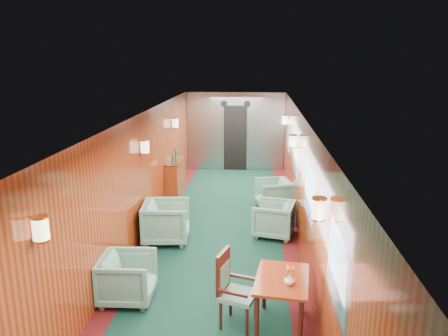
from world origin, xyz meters
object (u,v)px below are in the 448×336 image
object	(u,v)px
credenza	(175,179)
armchair_left_near	(128,278)
side_chair	(232,286)
dining_table	(282,286)
armchair_right_near	(274,219)
armchair_left_far	(166,222)
armchair_right_far	(273,194)

from	to	relation	value
credenza	armchair_left_near	world-z (taller)	credenza
side_chair	dining_table	bearing A→B (deg)	14.51
armchair_left_near	armchair_right_near	world-z (taller)	armchair_left_near
side_chair	armchair_right_near	size ratio (longest dim) A/B	1.34
side_chair	armchair_left_near	bearing A→B (deg)	-179.66
armchair_left_near	armchair_right_near	bearing A→B (deg)	-42.89
side_chair	armchair_left_near	size ratio (longest dim) A/B	1.33
dining_table	armchair_left_far	size ratio (longest dim) A/B	1.18
dining_table	armchair_right_near	bearing A→B (deg)	97.24
armchair_left_far	armchair_right_near	size ratio (longest dim) A/B	1.13
armchair_left_far	armchair_right_near	bearing A→B (deg)	-83.52
dining_table	armchair_right_far	bearing A→B (deg)	96.68
dining_table	armchair_left_far	xyz separation A→B (m)	(-2.05, 2.58, -0.20)
armchair_right_near	armchair_left_near	bearing A→B (deg)	-27.93
credenza	armchair_left_near	distance (m)	4.78
armchair_right_near	armchair_left_far	bearing A→B (deg)	-65.31
armchair_right_near	side_chair	bearing A→B (deg)	0.62
credenza	armchair_left_far	size ratio (longest dim) A/B	1.42
armchair_left_near	armchair_right_far	distance (m)	4.66
side_chair	armchair_right_near	bearing A→B (deg)	95.04
credenza	armchair_left_near	xyz separation A→B (m)	(0.22, -4.78, -0.14)
dining_table	credenza	distance (m)	5.78
dining_table	armchair_left_near	size ratio (longest dim) A/B	1.33
dining_table	credenza	size ratio (longest dim) A/B	0.83
dining_table	armchair_right_far	size ratio (longest dim) A/B	1.33
credenza	armchair_right_near	size ratio (longest dim) A/B	1.61
credenza	armchair_left_far	xyz separation A→B (m)	(0.34, -2.68, -0.09)
armchair_left_near	armchair_right_far	xyz separation A→B (m)	(2.20, 4.11, -0.00)
dining_table	side_chair	bearing A→B (deg)	-175.48
side_chair	armchair_right_far	world-z (taller)	side_chair
armchair_left_near	armchair_left_far	world-z (taller)	armchair_left_far
side_chair	armchair_left_far	size ratio (longest dim) A/B	1.18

